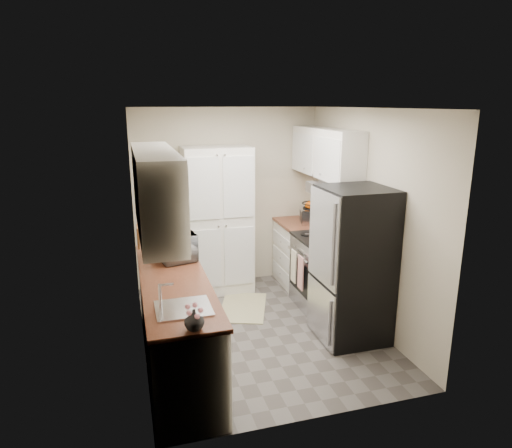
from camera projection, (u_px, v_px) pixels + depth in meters
name	position (u px, v px, depth m)	size (l,w,h in m)	color
ground	(259.00, 330.00, 5.29)	(3.20, 3.20, 0.00)	#56514C
room_shell	(258.00, 192.00, 4.86)	(2.64, 3.24, 2.52)	beige
pantry_cabinet	(218.00, 221.00, 6.20)	(0.90, 0.55, 2.00)	silver
base_cabinet_left	(176.00, 323.00, 4.52)	(0.60, 2.30, 0.88)	silver
countertop_left	(174.00, 280.00, 4.40)	(0.63, 2.33, 0.04)	brown
base_cabinet_right	(302.00, 255.00, 6.55)	(0.60, 0.80, 0.88)	silver
countertop_right	(302.00, 224.00, 6.43)	(0.63, 0.83, 0.04)	brown
electric_range	(324.00, 271.00, 5.80)	(0.71, 0.78, 1.13)	#B7B7BC
refrigerator	(353.00, 265.00, 4.95)	(0.70, 0.72, 1.70)	#B7B7BC
microwave	(175.00, 245.00, 4.92)	(0.54, 0.37, 0.30)	#A7A6AB
wine_bottle	(157.00, 243.00, 5.04)	(0.07, 0.07, 0.26)	black
flower_vase	(194.00, 320.00, 3.37)	(0.15, 0.15, 0.16)	white
cutting_board	(177.00, 231.00, 5.36)	(0.02, 0.27, 0.34)	green
toaster_oven	(311.00, 216.00, 6.38)	(0.29, 0.36, 0.21)	silver
fruit_basket	(312.00, 204.00, 6.33)	(0.29, 0.29, 0.12)	#F25C04
kitchen_mat	(243.00, 307.00, 5.86)	(0.56, 0.89, 0.01)	tan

